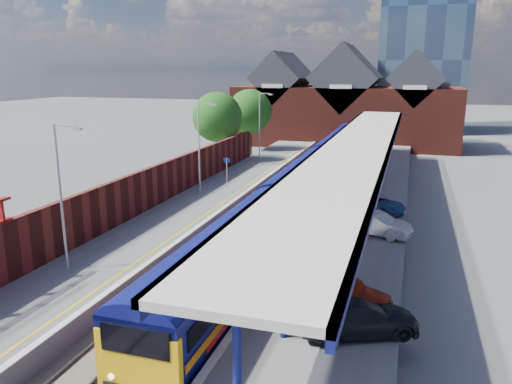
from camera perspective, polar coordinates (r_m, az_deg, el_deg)
ground at (r=44.90m, az=5.39°, el=0.45°), size 240.00×240.00×0.00m
ballast_bed at (r=35.49m, az=2.02°, el=-3.08°), size 6.00×76.00×0.06m
rails at (r=35.46m, az=2.03°, el=-2.94°), size 4.51×76.00×0.14m
left_platform at (r=37.12m, az=-6.19°, el=-1.64°), size 5.00×76.00×1.00m
right_platform at (r=34.35m, az=11.75°, el=-3.13°), size 6.00×76.00×1.00m
coping_left at (r=36.13m, az=-2.79°, el=-1.14°), size 0.30×76.00×0.05m
coping_right at (r=34.56m, az=7.09°, el=-1.93°), size 0.30×76.00×0.05m
yellow_line at (r=36.34m, az=-3.68°, el=-1.09°), size 0.14×76.00×0.01m
train at (r=45.78m, az=7.71°, el=3.37°), size 2.91×65.92×3.45m
canopy at (r=35.26m, az=11.61°, el=5.24°), size 4.50×52.00×4.48m
lamp_post_b at (r=24.76m, az=-21.25°, el=0.36°), size 1.48×0.18×7.00m
lamp_post_c at (r=38.34m, az=-6.37°, el=5.72°), size 1.48×0.18×7.00m
lamp_post_d at (r=53.28m, az=0.55°, el=8.08°), size 1.48×0.18×7.00m
platform_sign at (r=40.04m, az=-3.35°, el=2.79°), size 0.55×0.08×2.50m
brick_wall at (r=32.29m, az=-15.08°, el=-0.82°), size 0.35×50.00×3.86m
station_building at (r=71.49m, az=10.22°, el=9.72°), size 30.00×12.12×13.78m
glass_tower at (r=93.30m, az=18.93°, el=19.22°), size 14.20×14.20×40.30m
tree_near at (r=52.57m, az=-4.32°, el=8.36°), size 5.20×5.20×8.10m
tree_far at (r=59.74m, az=-0.58°, el=9.06°), size 5.20×5.20×8.10m
parked_car_red at (r=20.89m, az=9.74°, el=-10.88°), size 4.43×2.98×1.40m
parked_car_silver at (r=29.75m, az=13.46°, el=-3.52°), size 4.35×2.57×1.35m
parked_car_dark at (r=18.97m, az=11.67°, el=-13.85°), size 4.77×3.49×1.28m
parked_car_blue at (r=34.57m, az=13.46°, el=-1.26°), size 4.55×3.56×1.15m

